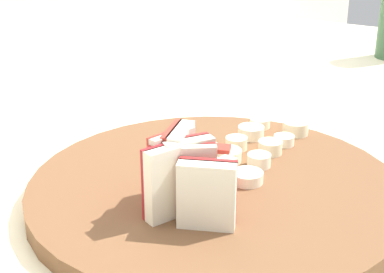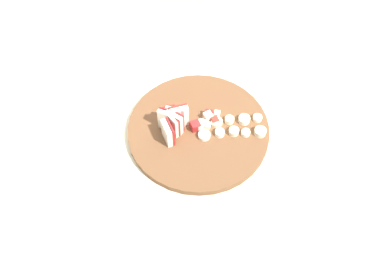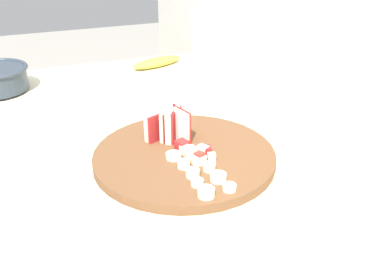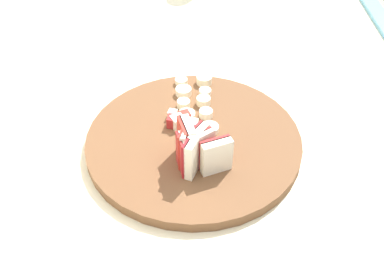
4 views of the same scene
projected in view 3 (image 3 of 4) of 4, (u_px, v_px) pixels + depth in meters
The scene contains 6 objects.
tile_backsplash at pixel (332, 244), 0.98m from camera, with size 2.40×0.04×1.30m, color silver.
cutting_board at pixel (184, 157), 0.85m from camera, with size 0.35×0.35×0.02m, color brown.
apple_wedge_fan at pixel (172, 125), 0.89m from camera, with size 0.08×0.08×0.07m.
apple_dice_pile at pixel (194, 151), 0.84m from camera, with size 0.08×0.06×0.02m.
banana_slice_rows at pixel (200, 171), 0.78m from camera, with size 0.17×0.08×0.01m.
banana_peel at pixel (157, 62), 1.37m from camera, with size 0.17×0.05×0.03m, color gold.
Camera 3 is at (0.60, -0.17, 1.31)m, focal length 41.44 mm.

